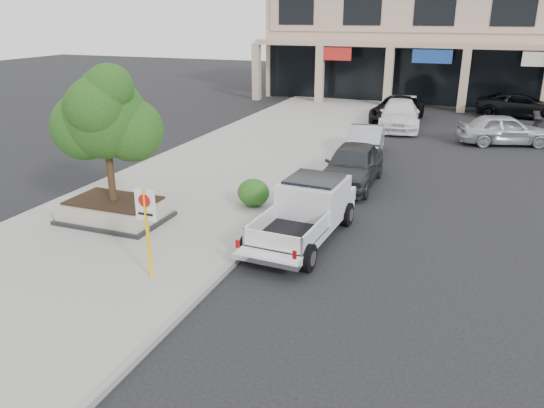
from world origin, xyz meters
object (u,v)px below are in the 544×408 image
Objects in this scene: curb_car_d at (397,110)px; planter at (115,210)px; no_parking_sign at (147,222)px; lot_car_d at (521,105)px; curb_car_a at (352,165)px; curb_car_b at (365,142)px; pickup_truck at (302,214)px; curb_car_c at (399,115)px; planter_tree at (112,117)px; lot_car_a at (504,129)px.

planter is at bearing -103.14° from curb_car_d.
lot_car_d is at bearing 70.69° from no_parking_sign.
curb_car_a is 4.44m from curb_car_b.
curb_car_b is 0.78× the size of lot_car_d.
no_parking_sign reaches higher than pickup_truck.
curb_car_c is at bearing -74.73° from curb_car_d.
planter is 2.95m from planter_tree.
curb_car_c is 6.00m from lot_car_a.
curb_car_d is at bearing 38.61° from lot_car_a.
curb_car_a is 11.00m from lot_car_a.
pickup_truck is at bearing 8.88° from planter.
no_parking_sign reaches higher than planter.
no_parking_sign is 20.91m from lot_car_a.
curb_car_c is (6.01, 18.25, -2.62)m from planter_tree.
curb_car_a is 1.11× the size of curb_car_b.
lot_car_d is (1.18, 8.51, -0.02)m from lot_car_a.
curb_car_b is 0.94× the size of lot_car_a.
curb_car_c is at bearing 92.53° from pickup_truck.
curb_car_d reaches higher than planter.
planter_tree is at bearing -122.33° from curb_car_b.
curb_car_a reaches higher than lot_car_a.
curb_car_b is at bearing 94.69° from curb_car_a.
lot_car_a reaches higher than curb_car_b.
pickup_truck is 19.27m from curb_car_d.
no_parking_sign is 0.49× the size of curb_car_a.
planter_tree is 1.74× the size of no_parking_sign.
pickup_truck is 1.17× the size of lot_car_a.
planter is 9.08m from curb_car_a.
planter_tree is 0.88× the size of lot_car_a.
curb_car_c is (0.09, 11.65, -0.01)m from curb_car_a.
curb_car_a is at bearing 48.13° from planter.
planter is at bearing -122.57° from curb_car_b.
curb_car_a is at bearing 158.59° from lot_car_d.
planter_tree is 12.62m from curb_car_b.
pickup_truck is at bearing 54.92° from no_parking_sign.
planter_tree is at bearing -169.14° from pickup_truck.
curb_car_d is at bearing 83.79° from no_parking_sign.
planter is at bearing -115.91° from curb_car_c.
curb_car_a is 11.65m from curb_car_c.
curb_car_d is (0.10, 9.02, 0.07)m from curb_car_b.
curb_car_a reaches higher than lot_car_d.
curb_car_d is 8.46m from lot_car_d.
planter is 6.00m from pickup_truck.
curb_car_a is 0.85× the size of curb_car_d.
lot_car_a is (5.80, 15.26, -0.06)m from pickup_truck.
lot_car_a is at bearing 54.16° from planter_tree.
planter_tree is 0.73× the size of lot_car_d.
lot_car_a reaches higher than lot_car_d.
no_parking_sign reaches higher than curb_car_a.
no_parking_sign is 29.26m from lot_car_d.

